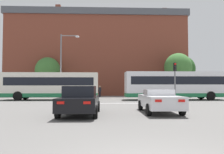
{
  "coord_description": "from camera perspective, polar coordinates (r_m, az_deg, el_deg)",
  "views": [
    {
      "loc": [
        -0.99,
        -4.09,
        1.54
      ],
      "look_at": [
        0.04,
        21.5,
        2.65
      ],
      "focal_mm": 35.0,
      "sensor_mm": 36.0,
      "label": 1
    }
  ],
  "objects": [
    {
      "name": "stop_line_strip",
      "position": [
        20.03,
        0.54,
        -6.88
      ],
      "size": [
        8.41,
        0.3,
        0.01
      ],
      "primitive_type": "cube",
      "color": "silver",
      "rests_on": "ground_plane"
    },
    {
      "name": "far_pavement",
      "position": [
        32.69,
        -0.57,
        -5.18
      ],
      "size": [
        69.35,
        2.5,
        0.01
      ],
      "primitive_type": "cube",
      "color": "gray",
      "rests_on": "ground_plane"
    },
    {
      "name": "brick_civic_building",
      "position": [
        42.44,
        -3.72,
        5.5
      ],
      "size": [
        31.52,
        12.25,
        16.75
      ],
      "color": "brown",
      "rests_on": "ground_plane"
    },
    {
      "name": "car_saloon_left",
      "position": [
        12.13,
        -8.27,
        -6.01
      ],
      "size": [
        2.09,
        4.72,
        1.56
      ],
      "rotation": [
        0.0,
        0.0,
        -0.02
      ],
      "color": "black",
      "rests_on": "ground_plane"
    },
    {
      "name": "car_roadster_right",
      "position": [
        13.21,
        12.19,
        -6.05
      ],
      "size": [
        2.04,
        4.47,
        1.36
      ],
      "rotation": [
        0.0,
        0.0,
        -0.01
      ],
      "color": "silver",
      "rests_on": "ground_plane"
    },
    {
      "name": "bus_crossing_lead",
      "position": [
        26.37,
        16.15,
        -1.98
      ],
      "size": [
        11.57,
        2.72,
        3.21
      ],
      "rotation": [
        0.0,
        0.0,
        1.57
      ],
      "color": "silver",
      "rests_on": "ground_plane"
    },
    {
      "name": "bus_crossing_trailing",
      "position": [
        26.11,
        -15.57,
        -2.12
      ],
      "size": [
        10.72,
        2.68,
        3.1
      ],
      "rotation": [
        0.0,
        0.0,
        1.57
      ],
      "color": "silver",
      "rests_on": "ground_plane"
    },
    {
      "name": "traffic_light_near_right",
      "position": [
        21.3,
        16.13,
        0.36
      ],
      "size": [
        0.26,
        0.31,
        3.78
      ],
      "color": "slate",
      "rests_on": "ground_plane"
    },
    {
      "name": "traffic_light_far_right",
      "position": [
        32.77,
        9.56,
        -0.8
      ],
      "size": [
        0.26,
        0.31,
        3.66
      ],
      "color": "slate",
      "rests_on": "ground_plane"
    },
    {
      "name": "street_lamp_junction",
      "position": [
        26.33,
        -12.43,
        4.4
      ],
      "size": [
        2.24,
        0.36,
        7.69
      ],
      "color": "slate",
      "rests_on": "ground_plane"
    },
    {
      "name": "pedestrian_waiting",
      "position": [
        33.74,
        -10.59,
        -3.31
      ],
      "size": [
        0.33,
        0.45,
        1.75
      ],
      "rotation": [
        0.0,
        0.0,
        4.4
      ],
      "color": "#333851",
      "rests_on": "ground_plane"
    },
    {
      "name": "pedestrian_walking_east",
      "position": [
        32.99,
        -10.98,
        -3.32
      ],
      "size": [
        0.38,
        0.46,
        1.76
      ],
      "rotation": [
        0.0,
        0.0,
        4.23
      ],
      "color": "black",
      "rests_on": "ground_plane"
    },
    {
      "name": "pedestrian_walking_west",
      "position": [
        32.6,
        -3.21,
        -3.5
      ],
      "size": [
        0.46,
        0.39,
        1.65
      ],
      "rotation": [
        0.0,
        0.0,
        5.77
      ],
      "color": "black",
      "rests_on": "ground_plane"
    },
    {
      "name": "tree_by_building",
      "position": [
        39.6,
        18.01,
        2.03
      ],
      "size": [
        4.17,
        4.17,
        6.78
      ],
      "color": "#4C3823",
      "rests_on": "ground_plane"
    },
    {
      "name": "tree_kerbside",
      "position": [
        34.76,
        16.86,
        2.39
      ],
      "size": [
        4.15,
        4.15,
        6.62
      ],
      "color": "#4C3823",
      "rests_on": "ground_plane"
    },
    {
      "name": "tree_distant",
      "position": [
        35.86,
        -16.42,
        1.65
      ],
      "size": [
        3.94,
        3.94,
        6.15
      ],
      "color": "#4C3823",
      "rests_on": "ground_plane"
    }
  ]
}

